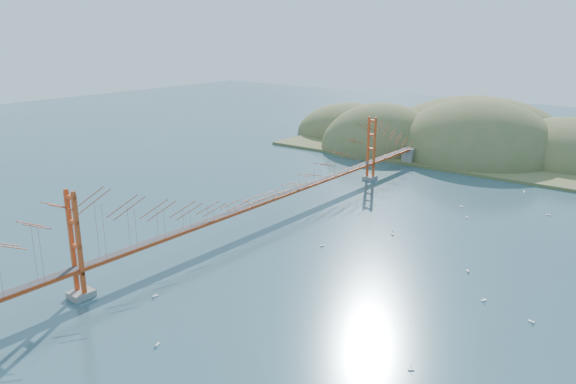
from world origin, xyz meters
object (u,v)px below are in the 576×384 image
Objects in this scene: sailboat_1 at (392,233)px; sailboat_2 at (531,321)px; sailboat_0 at (322,245)px; bridge at (266,175)px.

sailboat_1 is 25.43m from sailboat_2.
bridge is at bearing 166.65° from sailboat_0.
bridge is 130.10× the size of sailboat_2.
sailboat_2 is at bearing -31.07° from sailboat_1.
sailboat_0 is at bearing 172.08° from sailboat_2.
bridge reaches higher than sailboat_1.
bridge is at bearing -158.77° from sailboat_1.
sailboat_1 is at bearing 148.93° from sailboat_2.
sailboat_2 is (38.73, -6.55, -6.85)m from bridge.
sailboat_0 is 0.93× the size of sailboat_2.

